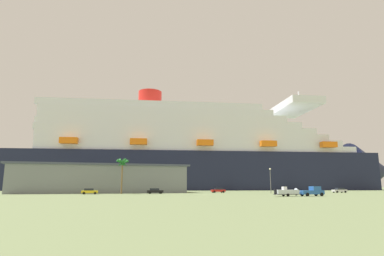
{
  "coord_description": "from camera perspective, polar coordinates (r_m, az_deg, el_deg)",
  "views": [
    {
      "loc": [
        -24.24,
        -85.86,
        2.41
      ],
      "look_at": [
        5.88,
        41.06,
        26.24
      ],
      "focal_mm": 29.45,
      "sensor_mm": 36.0,
      "label": 1
    }
  ],
  "objects": [
    {
      "name": "parked_car_black_coupe",
      "position": [
        94.27,
        -6.74,
        -11.24
      ],
      "size": [
        4.72,
        2.22,
        1.58
      ],
      "color": "black",
      "rests_on": "ground_plane"
    },
    {
      "name": "palm_tree",
      "position": [
        94.46,
        -12.49,
        -6.49
      ],
      "size": [
        3.68,
        3.57,
        10.2
      ],
      "color": "brown",
      "rests_on": "ground_plane"
    },
    {
      "name": "parked_car_red_hatchback",
      "position": [
        107.47,
        4.79,
        -11.16
      ],
      "size": [
        4.66,
        2.13,
        1.58
      ],
      "color": "red",
      "rests_on": "ground_plane"
    },
    {
      "name": "ground_plane",
      "position": [
        118.4,
        -1.56,
        -11.52
      ],
      "size": [
        600.0,
        600.0,
        0.0
      ],
      "primitive_type": "plane",
      "color": "#66754C"
    },
    {
      "name": "street_lamp",
      "position": [
        102.43,
        14.0,
        -8.56
      ],
      "size": [
        0.56,
        0.56,
        7.76
      ],
      "color": "slate",
      "rests_on": "ground_plane"
    },
    {
      "name": "terminal_building",
      "position": [
        109.26,
        -16.0,
        -8.82
      ],
      "size": [
        55.86,
        22.54,
        9.11
      ],
      "color": "slate",
      "rests_on": "ground_plane"
    },
    {
      "name": "pickup_truck",
      "position": [
        78.29,
        20.95,
        -10.68
      ],
      "size": [
        5.68,
        2.47,
        2.2
      ],
      "color": "#2659A5",
      "rests_on": "ground_plane"
    },
    {
      "name": "parked_car_silver_sedan",
      "position": [
        117.63,
        25.16,
        -10.16
      ],
      "size": [
        4.8,
        2.03,
        1.58
      ],
      "color": "silver",
      "rests_on": "ground_plane"
    },
    {
      "name": "parked_car_yellow_taxi",
      "position": [
        92.66,
        -18.07,
        -10.83
      ],
      "size": [
        4.43,
        2.24,
        1.58
      ],
      "color": "yellow",
      "rests_on": "ground_plane"
    },
    {
      "name": "cruise_ship",
      "position": [
        171.38,
        0.56,
        -5.06
      ],
      "size": [
        223.95,
        58.56,
        62.0
      ],
      "color": "#191E38",
      "rests_on": "ground_plane"
    },
    {
      "name": "small_boat_on_trailer",
      "position": [
        74.87,
        17.17,
        -11.01
      ],
      "size": [
        7.34,
        2.09,
        2.15
      ],
      "color": "#595960",
      "rests_on": "ground_plane"
    }
  ]
}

